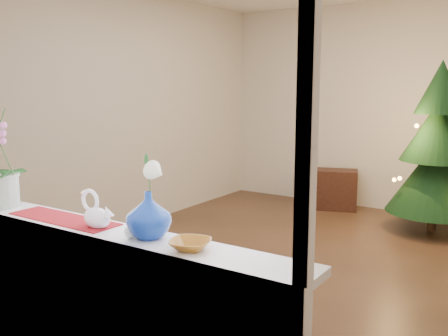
# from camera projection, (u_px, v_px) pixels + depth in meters

# --- Properties ---
(ground) EXTENTS (5.00, 5.00, 0.00)m
(ground) POSITION_uv_depth(u_px,v_px,m) (306.00, 265.00, 4.59)
(ground) COLOR #382417
(ground) RESTS_ON ground
(wall_back) EXTENTS (4.50, 0.10, 2.70)m
(wall_back) POSITION_uv_depth(u_px,v_px,m) (390.00, 108.00, 6.42)
(wall_back) COLOR beige
(wall_back) RESTS_ON ground
(wall_front) EXTENTS (4.50, 0.10, 2.70)m
(wall_front) POSITION_uv_depth(u_px,v_px,m) (89.00, 148.00, 2.32)
(wall_front) COLOR beige
(wall_front) RESTS_ON ground
(wall_left) EXTENTS (0.10, 5.00, 2.70)m
(wall_left) POSITION_uv_depth(u_px,v_px,m) (125.00, 111.00, 5.60)
(wall_left) COLOR beige
(wall_left) RESTS_ON ground
(window_apron) EXTENTS (2.20, 0.08, 0.88)m
(window_apron) POSITION_uv_depth(u_px,v_px,m) (104.00, 327.00, 2.50)
(window_apron) COLOR white
(window_apron) RESTS_ON ground
(windowsill) EXTENTS (2.20, 0.26, 0.04)m
(windowsill) POSITION_uv_depth(u_px,v_px,m) (113.00, 234.00, 2.50)
(windowsill) COLOR white
(windowsill) RESTS_ON window_apron
(window_frame) EXTENTS (2.22, 0.06, 1.60)m
(window_frame) POSITION_uv_depth(u_px,v_px,m) (91.00, 72.00, 2.29)
(window_frame) COLOR white
(window_frame) RESTS_ON windowsill
(runner) EXTENTS (0.70, 0.20, 0.01)m
(runner) POSITION_uv_depth(u_px,v_px,m) (64.00, 219.00, 2.70)
(runner) COLOR maroon
(runner) RESTS_ON windowsill
(swan) EXTENTS (0.23, 0.12, 0.19)m
(swan) POSITION_uv_depth(u_px,v_px,m) (97.00, 210.00, 2.53)
(swan) COLOR white
(swan) RESTS_ON windowsill
(blue_vase) EXTENTS (0.32, 0.32, 0.26)m
(blue_vase) POSITION_uv_depth(u_px,v_px,m) (149.00, 211.00, 2.36)
(blue_vase) COLOR navy
(blue_vase) RESTS_ON windowsill
(lily) EXTENTS (0.14, 0.08, 0.19)m
(lily) POSITION_uv_depth(u_px,v_px,m) (147.00, 164.00, 2.32)
(lily) COLOR white
(lily) RESTS_ON blue_vase
(paperweight) EXTENTS (0.07, 0.07, 0.06)m
(paperweight) POSITION_uv_depth(u_px,v_px,m) (131.00, 232.00, 2.36)
(paperweight) COLOR white
(paperweight) RESTS_ON windowsill
(amber_dish) EXTENTS (0.20, 0.20, 0.04)m
(amber_dish) POSITION_uv_depth(u_px,v_px,m) (190.00, 245.00, 2.20)
(amber_dish) COLOR #8B5516
(amber_dish) RESTS_ON windowsill
(xmas_tree) EXTENTS (1.33, 1.33, 1.91)m
(xmas_tree) POSITION_uv_depth(u_px,v_px,m) (437.00, 147.00, 5.52)
(xmas_tree) COLOR #10331B
(xmas_tree) RESTS_ON ground
(side_table) EXTENTS (0.78, 0.56, 0.53)m
(side_table) POSITION_uv_depth(u_px,v_px,m) (330.00, 189.00, 6.66)
(side_table) COLOR black
(side_table) RESTS_ON ground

